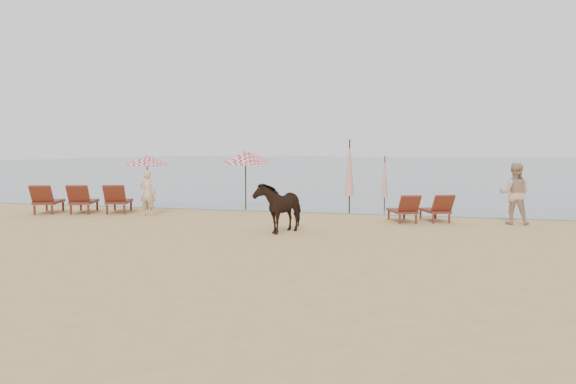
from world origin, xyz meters
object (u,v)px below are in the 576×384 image
umbrella_closed_right (385,177)px  beachgoer_right_a (515,194)px  lounger_cluster_left (82,200)px  beachgoer_left (148,193)px  umbrella_open_left_a (147,160)px  cow (280,207)px  umbrella_open_left_b (245,157)px  lounger_cluster_right (421,209)px  umbrella_closed_left (350,168)px

umbrella_closed_right → beachgoer_right_a: umbrella_closed_right is taller
lounger_cluster_left → beachgoer_left: (2.56, 0.09, 0.29)m
umbrella_open_left_a → beachgoer_left: size_ratio=1.33×
lounger_cluster_left → beachgoer_right_a: beachgoer_right_a is taller
lounger_cluster_left → cow: (8.26, -2.73, 0.21)m
umbrella_open_left_b → umbrella_closed_right: size_ratio=1.14×
lounger_cluster_right → beachgoer_right_a: (2.78, 0.32, 0.52)m
umbrella_open_left_b → umbrella_closed_left: (4.06, -0.39, -0.39)m
lounger_cluster_right → umbrella_open_left_b: bearing=137.0°
cow → beachgoer_left: (-5.69, 2.82, 0.08)m
lounger_cluster_right → cow: cow is taller
umbrella_open_left_b → beachgoer_right_a: size_ratio=1.23×
beachgoer_right_a → umbrella_open_left_a: bearing=0.3°
beachgoer_left → beachgoer_right_a: (11.97, 1.00, 0.16)m
lounger_cluster_right → beachgoer_right_a: bearing=-17.9°
beachgoer_left → beachgoer_right_a: 12.02m
umbrella_closed_left → umbrella_closed_right: size_ratio=1.29×
umbrella_open_left_b → lounger_cluster_left: bearing=-146.4°
umbrella_open_left_a → umbrella_open_left_b: bearing=11.5°
umbrella_open_left_a → umbrella_closed_left: bearing=-1.4°
beachgoer_right_a → umbrella_closed_right: bearing=-30.5°
umbrella_open_left_a → umbrella_closed_right: size_ratio=1.02×
lounger_cluster_left → cow: bearing=-39.7°
umbrella_open_left_b → umbrella_closed_right: bearing=14.3°
umbrella_open_left_b → cow: 6.73m
umbrella_closed_left → cow: (-0.84, -5.37, -0.92)m
lounger_cluster_right → umbrella_closed_right: umbrella_closed_right is taller
umbrella_open_left_b → umbrella_closed_left: size_ratio=0.88×
umbrella_closed_right → cow: 7.09m
lounger_cluster_left → umbrella_closed_right: bearing=0.6°
cow → beachgoer_left: beachgoer_left is taller
umbrella_open_left_b → umbrella_closed_right: (5.08, 1.05, -0.75)m
umbrella_open_left_b → umbrella_closed_right: 5.24m
beachgoer_left → lounger_cluster_right: bearing=180.0°
umbrella_closed_left → cow: bearing=-98.9°
umbrella_closed_right → lounger_cluster_left: bearing=-158.0°
umbrella_closed_right → cow: bearing=-105.3°
umbrella_open_left_a → umbrella_open_left_b: (3.49, 1.19, 0.14)m
cow → beachgoer_right_a: 7.35m
beachgoer_left → umbrella_closed_right: bearing=-156.4°
umbrella_open_left_a → umbrella_closed_left: (7.55, 0.79, -0.25)m
umbrella_open_left_a → lounger_cluster_right: bearing=-13.4°
lounger_cluster_left → lounger_cluster_right: lounger_cluster_left is taller
umbrella_open_left_a → umbrella_open_left_b: umbrella_open_left_b is taller
umbrella_closed_left → umbrella_closed_right: 1.81m
lounger_cluster_left → umbrella_open_left_b: umbrella_open_left_b is taller
umbrella_closed_right → beachgoer_right_a: bearing=-34.2°
umbrella_closed_left → beachgoer_left: bearing=-158.7°
umbrella_open_left_b → beachgoer_left: umbrella_open_left_b is taller
umbrella_closed_left → beachgoer_right_a: size_ratio=1.40×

